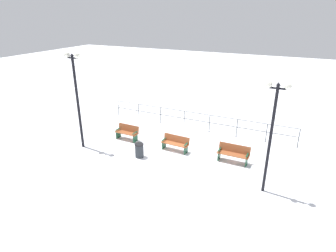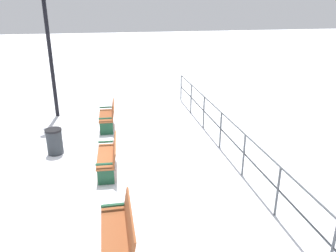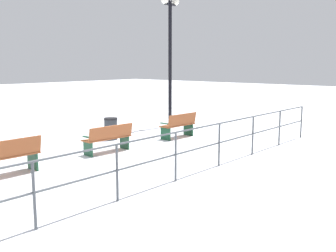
{
  "view_description": "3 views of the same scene",
  "coord_description": "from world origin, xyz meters",
  "px_view_note": "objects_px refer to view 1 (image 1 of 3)",
  "views": [
    {
      "loc": [
        13.06,
        5.87,
        7.34
      ],
      "look_at": [
        -1.16,
        -0.97,
        0.91
      ],
      "focal_mm": 30.46,
      "sensor_mm": 36.0,
      "label": 1
    },
    {
      "loc": [
        -0.09,
        8.13,
        4.32
      ],
      "look_at": [
        -1.87,
        -1.0,
        0.79
      ],
      "focal_mm": 35.85,
      "sensor_mm": 36.0,
      "label": 2
    },
    {
      "loc": [
        -9.08,
        7.55,
        2.68
      ],
      "look_at": [
        -1.83,
        -0.73,
        0.92
      ],
      "focal_mm": 41.94,
      "sensor_mm": 36.0,
      "label": 3
    }
  ],
  "objects_px": {
    "bench_third": "(233,153)",
    "lamppost_near": "(76,86)",
    "trash_bin": "(139,150)",
    "lamppost_middle": "(273,120)",
    "bench_second": "(175,143)",
    "bench_nearest": "(127,132)"
  },
  "relations": [
    {
      "from": "bench_third",
      "to": "bench_nearest",
      "type": "bearing_deg",
      "value": -89.37
    },
    {
      "from": "bench_third",
      "to": "lamppost_near",
      "type": "height_order",
      "value": "lamppost_near"
    },
    {
      "from": "trash_bin",
      "to": "bench_nearest",
      "type": "bearing_deg",
      "value": -131.58
    },
    {
      "from": "bench_second",
      "to": "bench_third",
      "type": "xyz_separation_m",
      "value": [
        -0.1,
        3.24,
        0.03
      ]
    },
    {
      "from": "bench_nearest",
      "to": "bench_second",
      "type": "relative_size",
      "value": 0.92
    },
    {
      "from": "bench_second",
      "to": "lamppost_middle",
      "type": "relative_size",
      "value": 0.33
    },
    {
      "from": "trash_bin",
      "to": "bench_third",
      "type": "bearing_deg",
      "value": 109.48
    },
    {
      "from": "bench_third",
      "to": "trash_bin",
      "type": "relative_size",
      "value": 2.11
    },
    {
      "from": "lamppost_near",
      "to": "trash_bin",
      "type": "distance_m",
      "value": 4.84
    },
    {
      "from": "bench_second",
      "to": "trash_bin",
      "type": "xyz_separation_m",
      "value": [
        1.54,
        -1.42,
        -0.07
      ]
    },
    {
      "from": "bench_second",
      "to": "trash_bin",
      "type": "distance_m",
      "value": 2.1
    },
    {
      "from": "lamppost_near",
      "to": "trash_bin",
      "type": "bearing_deg",
      "value": 95.34
    },
    {
      "from": "bench_nearest",
      "to": "trash_bin",
      "type": "height_order",
      "value": "bench_nearest"
    },
    {
      "from": "bench_third",
      "to": "trash_bin",
      "type": "bearing_deg",
      "value": -70.13
    },
    {
      "from": "lamppost_near",
      "to": "lamppost_middle",
      "type": "height_order",
      "value": "lamppost_near"
    },
    {
      "from": "bench_second",
      "to": "lamppost_near",
      "type": "relative_size",
      "value": 0.3
    },
    {
      "from": "lamppost_near",
      "to": "trash_bin",
      "type": "relative_size",
      "value": 6.91
    },
    {
      "from": "bench_third",
      "to": "lamppost_near",
      "type": "distance_m",
      "value": 9.05
    },
    {
      "from": "bench_second",
      "to": "trash_bin",
      "type": "relative_size",
      "value": 2.06
    },
    {
      "from": "bench_third",
      "to": "lamppost_near",
      "type": "relative_size",
      "value": 0.31
    },
    {
      "from": "lamppost_near",
      "to": "lamppost_middle",
      "type": "relative_size",
      "value": 1.1
    },
    {
      "from": "bench_second",
      "to": "lamppost_middle",
      "type": "bearing_deg",
      "value": 72.36
    }
  ]
}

